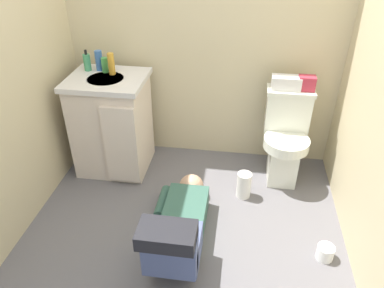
{
  "coord_description": "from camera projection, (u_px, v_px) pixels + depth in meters",
  "views": [
    {
      "loc": [
        0.33,
        -1.86,
        1.92
      ],
      "look_at": [
        -0.0,
        0.41,
        0.45
      ],
      "focal_mm": 34.59,
      "sensor_mm": 36.0,
      "label": 1
    }
  ],
  "objects": [
    {
      "name": "bottle_blue",
      "position": [
        99.0,
        61.0,
        2.92
      ],
      "size": [
        0.06,
        0.06,
        0.16
      ],
      "primitive_type": "cylinder",
      "color": "#3B6AB5",
      "rests_on": "vanity_cabinet"
    },
    {
      "name": "toiletry_bag",
      "position": [
        307.0,
        83.0,
        2.77
      ],
      "size": [
        0.12,
        0.09,
        0.11
      ],
      "primitive_type": "cube",
      "color": "#B22D3F",
      "rests_on": "toilet"
    },
    {
      "name": "vanity_cabinet",
      "position": [
        112.0,
        123.0,
        3.04
      ],
      "size": [
        0.6,
        0.53,
        0.82
      ],
      "color": "beige",
      "rests_on": "ground_plane"
    },
    {
      "name": "paper_towel_roll",
      "position": [
        244.0,
        185.0,
        2.86
      ],
      "size": [
        0.11,
        0.11,
        0.21
      ],
      "primitive_type": "cylinder",
      "color": "white",
      "rests_on": "ground_plane"
    },
    {
      "name": "wall_back",
      "position": [
        205.0,
        18.0,
        2.85
      ],
      "size": [
        2.36,
        0.08,
        2.4
      ],
      "primitive_type": "cube",
      "color": "beige",
      "rests_on": "ground_plane"
    },
    {
      "name": "tissue_box",
      "position": [
        286.0,
        83.0,
        2.79
      ],
      "size": [
        0.22,
        0.11,
        0.1
      ],
      "primitive_type": "cube",
      "color": "silver",
      "rests_on": "toilet"
    },
    {
      "name": "person_plumber",
      "position": [
        179.0,
        226.0,
        2.39
      ],
      "size": [
        0.39,
        1.06,
        0.52
      ],
      "color": "#33594C",
      "rests_on": "ground_plane"
    },
    {
      "name": "soap_dispenser",
      "position": [
        87.0,
        62.0,
        2.92
      ],
      "size": [
        0.06,
        0.06,
        0.17
      ],
      "color": "#429864",
      "rests_on": "vanity_cabinet"
    },
    {
      "name": "toilet_paper_roll",
      "position": [
        325.0,
        252.0,
        2.37
      ],
      "size": [
        0.11,
        0.11,
        0.1
      ],
      "primitive_type": "cylinder",
      "color": "white",
      "rests_on": "ground_plane"
    },
    {
      "name": "toilet",
      "position": [
        285.0,
        138.0,
        2.95
      ],
      "size": [
        0.36,
        0.46,
        0.75
      ],
      "color": "silver",
      "rests_on": "ground_plane"
    },
    {
      "name": "bottle_amber",
      "position": [
        111.0,
        64.0,
        2.84
      ],
      "size": [
        0.05,
        0.05,
        0.17
      ],
      "primitive_type": "cylinder",
      "color": "gold",
      "rests_on": "vanity_cabinet"
    },
    {
      "name": "ground_plane",
      "position": [
        184.0,
        230.0,
        2.63
      ],
      "size": [
        2.7,
        3.03,
        0.04
      ],
      "primitive_type": "cube",
      "color": "#605E62"
    },
    {
      "name": "bottle_green",
      "position": [
        105.0,
        65.0,
        2.89
      ],
      "size": [
        0.05,
        0.05,
        0.12
      ],
      "primitive_type": "cylinder",
      "color": "green",
      "rests_on": "vanity_cabinet"
    },
    {
      "name": "faucet",
      "position": [
        111.0,
        65.0,
        2.92
      ],
      "size": [
        0.02,
        0.02,
        0.1
      ],
      "primitive_type": "cylinder",
      "color": "silver",
      "rests_on": "vanity_cabinet"
    }
  ]
}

